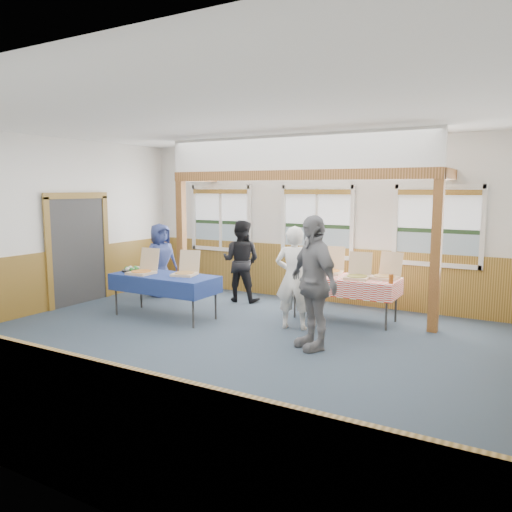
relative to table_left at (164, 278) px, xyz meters
The scene contains 27 objects.
floor 2.10m from the table_left, 26.45° to the right, with size 8.00×8.00×0.00m, color #293743.
ceiling 3.19m from the table_left, 26.45° to the right, with size 8.00×8.00×0.00m, color white.
wall_back 3.29m from the table_left, 55.88° to the left, with size 8.00×8.00×0.00m, color silver.
wall_left 2.56m from the table_left, 158.38° to the right, with size 8.00×8.00×0.00m, color silver.
wainscot_back 3.14m from the table_left, 55.62° to the left, with size 7.98×0.05×1.10m, color brown.
wainscot_left 2.38m from the table_left, 158.16° to the right, with size 0.05×6.98×1.10m, color brown.
cased_opening 2.21m from the table_left, behind, with size 0.06×1.30×2.10m, color #2E2E2E.
window_left 2.80m from the table_left, 101.56° to the left, with size 1.56×0.10×1.46m.
window_mid 3.28m from the table_left, 55.44° to the left, with size 1.56×0.10×1.46m.
window_right 4.92m from the table_left, 32.30° to the left, with size 1.56×0.10×1.46m.
post_left 1.67m from the table_left, 117.13° to the left, with size 0.15×0.15×2.40m, color #5D3714.
post_right 4.53m from the table_left, 18.35° to the left, with size 0.15×0.15×2.40m, color #5D3714.
cross_beam 2.89m from the table_left, 38.63° to the left, with size 5.15×0.18×0.18m, color #5D3714.
table_left is the anchor object (origin of this frame).
table_right 3.14m from the table_left, 26.67° to the left, with size 1.92×1.17×0.76m.
pizza_box_a 0.43m from the table_left, 165.06° to the right, with size 0.42×0.51×0.44m.
pizza_box_b 0.39m from the table_left, 25.32° to the left, with size 0.48×0.54×0.42m.
pizza_box_c 2.44m from the table_left, 32.53° to the left, with size 0.45×0.54×0.46m.
pizza_box_d 2.93m from the table_left, 33.18° to the left, with size 0.48×0.56×0.46m.
pizza_box_e 3.33m from the table_left, 23.57° to the left, with size 0.44×0.52×0.43m.
pizza_box_f 3.80m from the table_left, 24.13° to the left, with size 0.47×0.54×0.43m.
veggie_tray 0.75m from the table_left, behind, with size 0.38×0.38×0.09m.
drink_glass 3.84m from the table_left, 17.59° to the left, with size 0.07×0.07×0.15m, color #964C19.
woman_white 2.33m from the table_left, 11.83° to the left, with size 0.61×0.40×1.67m, color white.
woman_black 1.83m from the table_left, 74.39° to the left, with size 0.79×0.62×1.63m, color black.
man_blue 1.83m from the table_left, 132.60° to the left, with size 0.75×0.49×1.53m, color navy.
person_grey 2.96m from the table_left, ahead, with size 1.11×0.46×1.90m, color slate.
Camera 1 is at (3.89, -5.77, 2.26)m, focal length 35.00 mm.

